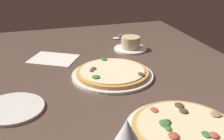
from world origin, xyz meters
The scene contains 8 objects.
dining_table centered at (0.00, 0.00, 2.00)cm, with size 150.00×110.00×4.00cm, color brown.
pizza_main centered at (-1.61, 0.87, 5.20)cm, with size 30.00×30.00×3.38cm.
pizza_side centered at (37.32, 8.05, 5.22)cm, with size 29.99×29.99×3.38cm.
ramekin_on_saucer centered at (-27.93, 17.42, 6.52)cm, with size 15.11×15.11×6.19cm.
wine_glass_far centered at (51.16, -12.34, 15.82)cm, with size 7.79×7.79×16.19cm.
side_plate centered at (12.62, -34.31, 4.45)cm, with size 18.87×18.87×0.90cm, color silver.
paper_menu centered at (-25.80, -17.95, 4.15)cm, with size 14.41×18.93×0.30cm, color silver.
spoon centered at (-46.28, 17.00, 4.46)cm, with size 9.09×7.79×1.00cm.
Camera 1 is at (93.41, -27.82, 49.08)cm, focal length 47.46 mm.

